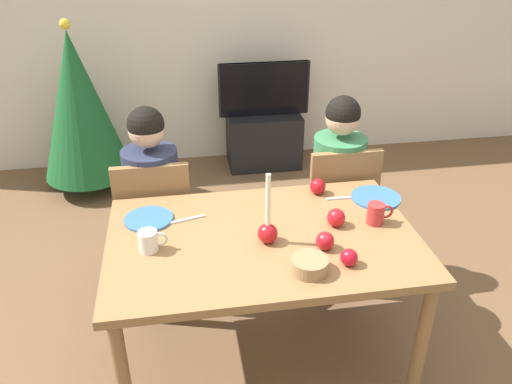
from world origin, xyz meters
name	(u,v)px	position (x,y,z in m)	size (l,w,h in m)	color
ground_plane	(262,356)	(0.00, 0.00, 0.00)	(7.68, 7.68, 0.00)	brown
back_wall	(209,13)	(0.00, 2.60, 1.30)	(6.40, 0.10, 2.60)	beige
dining_table	(263,251)	(0.00, 0.00, 0.67)	(1.40, 0.90, 0.75)	olive
chair_left	(156,221)	(-0.50, 0.61, 0.51)	(0.40, 0.40, 0.90)	olive
chair_right	(337,205)	(0.56, 0.61, 0.51)	(0.40, 0.40, 0.90)	olive
person_left_child	(155,209)	(-0.50, 0.64, 0.57)	(0.30, 0.30, 1.17)	#33384C
person_right_child	(336,194)	(0.56, 0.64, 0.57)	(0.30, 0.30, 1.17)	#33384C
tv_stand	(264,140)	(0.42, 2.30, 0.24)	(0.64, 0.40, 0.48)	black
tv	(264,89)	(0.42, 2.30, 0.71)	(0.79, 0.05, 0.46)	black
christmas_tree	(79,106)	(-1.09, 2.09, 0.72)	(0.70, 0.70, 1.37)	brown
candle_centerpiece	(268,229)	(0.01, -0.05, 0.82)	(0.09, 0.09, 0.34)	red
plate_left	(149,219)	(-0.51, 0.23, 0.76)	(0.23, 0.23, 0.01)	teal
plate_right	(376,197)	(0.63, 0.25, 0.76)	(0.25, 0.25, 0.01)	teal
mug_left	(149,241)	(-0.50, -0.03, 0.80)	(0.13, 0.08, 0.09)	silver
mug_right	(376,214)	(0.54, 0.03, 0.80)	(0.13, 0.08, 0.10)	#B72D2D
fork_left	(187,219)	(-0.34, 0.19, 0.75)	(0.18, 0.01, 0.01)	silver
fork_right	(343,198)	(0.47, 0.27, 0.75)	(0.18, 0.01, 0.01)	silver
bowl_walnuts	(309,265)	(0.14, -0.28, 0.78)	(0.15, 0.15, 0.06)	#99754C
apple_near_candle	(336,218)	(0.35, 0.03, 0.79)	(0.09, 0.09, 0.09)	red
apple_by_left_plate	(318,186)	(0.35, 0.35, 0.79)	(0.08, 0.08, 0.08)	#B31218
apple_by_right_mug	(325,241)	(0.25, -0.14, 0.79)	(0.08, 0.08, 0.08)	red
apple_far_edge	(349,257)	(0.31, -0.27, 0.79)	(0.07, 0.07, 0.07)	red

